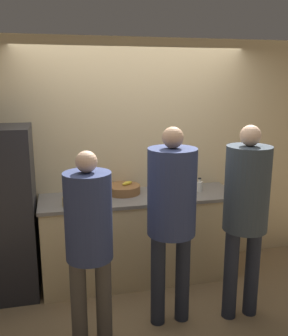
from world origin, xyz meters
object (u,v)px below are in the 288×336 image
object	(u,v)px
fruit_bowl	(123,189)
bottle_amber	(230,187)
utensil_crock	(92,186)
bottle_green	(93,191)
person_center	(172,206)
person_right	(246,204)
person_left	(89,234)
bottle_clear	(199,186)
cup_yellow	(67,202)

from	to	relation	value
fruit_bowl	bottle_amber	distance (m)	1.15
utensil_crock	bottle_green	distance (m)	0.22
person_center	person_right	distance (m)	0.66
utensil_crock	person_left	bearing A→B (deg)	-96.49
person_left	utensil_crock	world-z (taller)	person_left
utensil_crock	bottle_clear	distance (m)	1.19
person_center	bottle_green	size ratio (longest dim) A/B	8.63
cup_yellow	person_left	bearing A→B (deg)	-80.42
utensil_crock	bottle_amber	xyz separation A→B (m)	(1.42, -0.44, 0.02)
person_left	utensil_crock	size ratio (longest dim) A/B	6.37
person_left	fruit_bowl	distance (m)	1.21
utensil_crock	bottle_green	world-z (taller)	utensil_crock
person_left	person_center	size ratio (longest dim) A/B	0.92
bottle_green	bottle_amber	world-z (taller)	bottle_amber
fruit_bowl	person_right	bearing A→B (deg)	-48.22
bottle_clear	cup_yellow	size ratio (longest dim) A/B	1.60
person_right	bottle_amber	distance (m)	0.71
person_left	bottle_amber	xyz separation A→B (m)	(1.56, 0.78, 0.06)
person_center	bottle_clear	bearing A→B (deg)	55.24
person_center	bottle_amber	xyz separation A→B (m)	(0.84, 0.61, -0.06)
utensil_crock	bottle_green	bearing A→B (deg)	-91.41
bottle_amber	utensil_crock	bearing A→B (deg)	162.78
person_left	person_right	bearing A→B (deg)	4.09
utensil_crock	cup_yellow	bearing A→B (deg)	-125.36
fruit_bowl	utensil_crock	distance (m)	0.35
utensil_crock	person_center	bearing A→B (deg)	-61.11
bottle_clear	bottle_amber	size ratio (longest dim) A/B	0.58
person_left	bottle_amber	bearing A→B (deg)	26.49
person_left	bottle_green	xyz separation A→B (m)	(0.13, 1.00, 0.04)
person_center	fruit_bowl	size ratio (longest dim) A/B	4.82
person_left	fruit_bowl	size ratio (longest dim) A/B	4.44
cup_yellow	person_right	bearing A→B (deg)	-25.60
fruit_bowl	bottle_amber	xyz separation A→B (m)	(1.09, -0.34, 0.05)
fruit_bowl	utensil_crock	world-z (taller)	utensil_crock
bottle_green	cup_yellow	size ratio (longest dim) A/B	2.25
person_left	person_center	xyz separation A→B (m)	(0.72, 0.17, 0.11)
person_left	bottle_green	size ratio (longest dim) A/B	7.96
person_center	cup_yellow	world-z (taller)	person_center
bottle_amber	fruit_bowl	bearing A→B (deg)	162.71
bottle_clear	cup_yellow	xyz separation A→B (m)	(-1.45, -0.19, -0.01)
person_left	cup_yellow	distance (m)	0.84
person_center	person_right	bearing A→B (deg)	-5.78
person_center	fruit_bowl	world-z (taller)	person_center
utensil_crock	bottle_amber	size ratio (longest dim) A/B	1.02
person_left	bottle_clear	distance (m)	1.66
fruit_bowl	bottle_clear	bearing A→B (deg)	-6.77
person_right	fruit_bowl	xyz separation A→B (m)	(-0.91, 1.02, -0.10)
bottle_green	person_right	bearing A→B (deg)	-35.72
bottle_clear	cup_yellow	distance (m)	1.47
person_left	bottle_clear	xyz separation A→B (m)	(1.31, 1.02, 0.02)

